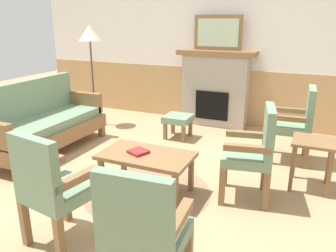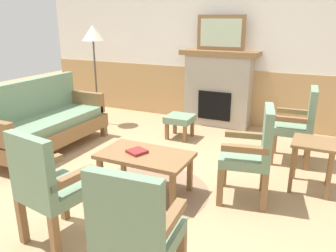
% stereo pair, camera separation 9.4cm
% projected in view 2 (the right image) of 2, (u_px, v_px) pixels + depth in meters
% --- Properties ---
extents(ground_plane, '(14.00, 14.00, 0.00)m').
position_uv_depth(ground_plane, '(155.00, 179.00, 3.90)').
color(ground_plane, tan).
extents(wall_back, '(7.20, 0.14, 2.70)m').
position_uv_depth(wall_back, '(224.00, 47.00, 5.73)').
color(wall_back, white).
rests_on(wall_back, ground_plane).
extents(fireplace, '(1.30, 0.44, 1.28)m').
position_uv_depth(fireplace, '(218.00, 88.00, 5.72)').
color(fireplace, '#A39989').
rests_on(fireplace, ground_plane).
extents(framed_picture, '(0.80, 0.04, 0.56)m').
position_uv_depth(framed_picture, '(221.00, 33.00, 5.44)').
color(framed_picture, brown).
rests_on(framed_picture, fireplace).
extents(couch, '(0.70, 1.80, 0.98)m').
position_uv_depth(couch, '(46.00, 123.00, 4.65)').
color(couch, brown).
rests_on(couch, ground_plane).
extents(coffee_table, '(0.96, 0.56, 0.44)m').
position_uv_depth(coffee_table, '(145.00, 158.00, 3.51)').
color(coffee_table, brown).
rests_on(coffee_table, ground_plane).
extents(round_rug, '(1.37, 1.37, 0.01)m').
position_uv_depth(round_rug, '(146.00, 191.00, 3.63)').
color(round_rug, '#896B51').
rests_on(round_rug, ground_plane).
extents(book_on_table, '(0.23, 0.23, 0.03)m').
position_uv_depth(book_on_table, '(137.00, 151.00, 3.51)').
color(book_on_table, maroon).
rests_on(book_on_table, coffee_table).
extents(footstool, '(0.40, 0.40, 0.36)m').
position_uv_depth(footstool, '(180.00, 120.00, 5.18)').
color(footstool, brown).
rests_on(footstool, ground_plane).
extents(armchair_near_fireplace, '(0.51, 0.51, 0.98)m').
position_uv_depth(armchair_near_fireplace, '(299.00, 122.00, 4.22)').
color(armchair_near_fireplace, brown).
rests_on(armchair_near_fireplace, ground_plane).
extents(armchair_by_window_left, '(0.56, 0.56, 0.98)m').
position_uv_depth(armchair_by_window_left, '(253.00, 150.00, 3.33)').
color(armchair_by_window_left, brown).
rests_on(armchair_by_window_left, ground_plane).
extents(armchair_front_left, '(0.55, 0.55, 0.98)m').
position_uv_depth(armchair_front_left, '(48.00, 184.00, 2.64)').
color(armchair_front_left, brown).
rests_on(armchair_front_left, ground_plane).
extents(armchair_front_center, '(0.51, 0.51, 0.98)m').
position_uv_depth(armchair_front_center, '(135.00, 231.00, 2.06)').
color(armchair_front_center, brown).
rests_on(armchair_front_center, ground_plane).
extents(side_table, '(0.44, 0.44, 0.55)m').
position_uv_depth(side_table, '(313.00, 152.00, 3.56)').
color(side_table, brown).
rests_on(side_table, ground_plane).
extents(floor_lamp_by_couch, '(0.36, 0.36, 1.68)m').
position_uv_depth(floor_lamp_by_couch, '(93.00, 39.00, 5.56)').
color(floor_lamp_by_couch, '#332D28').
rests_on(floor_lamp_by_couch, ground_plane).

